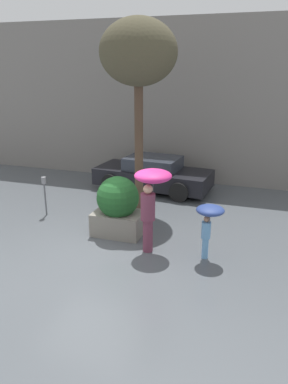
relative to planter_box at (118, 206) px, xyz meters
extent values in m
plane|color=#51565B|center=(-0.32, -0.99, -0.79)|extent=(40.00, 40.00, 0.00)
cube|color=gray|center=(-0.32, 5.51, 2.21)|extent=(18.00, 0.30, 6.00)
cube|color=gray|center=(0.00, 0.00, -0.48)|extent=(1.31, 0.89, 0.62)
sphere|color=#1E5123|center=(0.00, 0.00, 0.25)|extent=(1.12, 1.12, 1.12)
cylinder|color=brown|center=(1.05, -0.71, -0.38)|extent=(0.24, 0.24, 0.83)
cylinder|color=brown|center=(1.05, -0.71, 0.36)|extent=(0.35, 0.35, 0.66)
sphere|color=tan|center=(1.05, -0.71, 0.80)|extent=(0.22, 0.22, 0.22)
cylinder|color=#4C4C51|center=(1.14, -0.58, 0.75)|extent=(0.02, 0.02, 0.70)
ellipsoid|color=#E02D84|center=(1.14, -0.58, 1.10)|extent=(0.88, 0.88, 0.28)
cylinder|color=#669ED1|center=(2.44, -0.63, -0.54)|extent=(0.15, 0.15, 0.51)
cylinder|color=#669ED1|center=(2.44, -0.63, -0.08)|extent=(0.21, 0.21, 0.41)
sphere|color=#997056|center=(2.44, -0.63, 0.20)|extent=(0.14, 0.14, 0.14)
cylinder|color=#4C4C51|center=(2.51, -0.69, 0.20)|extent=(0.02, 0.02, 0.50)
ellipsoid|color=navy|center=(2.51, -0.69, 0.45)|extent=(0.64, 0.64, 0.20)
cube|color=black|center=(-0.22, 3.96, -0.31)|extent=(4.30, 2.08, 0.60)
cube|color=#2D333D|center=(-0.22, 3.96, 0.21)|extent=(2.00, 1.60, 0.44)
cylinder|color=black|center=(-1.59, 3.25, -0.46)|extent=(0.68, 0.28, 0.66)
cylinder|color=black|center=(-1.42, 4.92, -0.46)|extent=(0.68, 0.28, 0.66)
cylinder|color=black|center=(0.98, 2.99, -0.46)|extent=(0.68, 0.28, 0.66)
cylinder|color=black|center=(1.14, 4.67, -0.46)|extent=(0.68, 0.28, 0.66)
cylinder|color=brown|center=(-0.09, 1.98, 1.25)|extent=(0.26, 0.26, 4.08)
ellipsoid|color=#4C4733|center=(-0.09, 1.98, 3.89)|extent=(2.21, 2.21, 1.88)
cylinder|color=#595B60|center=(-2.59, 0.58, -0.29)|extent=(0.05, 0.05, 1.00)
cylinder|color=gray|center=(-2.59, 0.58, 0.31)|extent=(0.14, 0.14, 0.20)
camera|label=1|loc=(3.52, -8.58, 3.50)|focal=35.00mm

